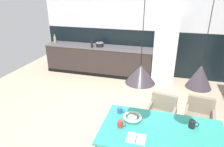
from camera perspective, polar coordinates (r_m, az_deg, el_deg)
name	(u,v)px	position (r m, az deg, el deg)	size (l,w,h in m)	color
ground_plane	(117,132)	(3.98, 1.55, -16.52)	(8.23, 8.23, 0.00)	#CDAD91
back_wall_splashback_dark	(142,52)	(6.37, 8.50, 5.99)	(6.33, 0.12, 1.40)	black
back_wall_panel_upper	(144,6)	(6.12, 9.29, 18.65)	(6.33, 0.12, 1.40)	silver
kitchen_counter	(99,60)	(6.41, -3.87, 3.94)	(3.42, 0.63, 0.91)	#2F2825
refrigerator_column	(165,50)	(5.92, 14.96, 6.41)	(0.62, 0.60, 1.85)	silver
dining_table	(162,134)	(2.93, 14.08, -16.38)	(1.68, 0.96, 0.74)	teal
armchair_head_of_table	(199,113)	(3.90, 23.79, -10.40)	(0.54, 0.53, 0.77)	gray
armchair_far_side	(162,110)	(3.76, 14.11, -10.19)	(0.56, 0.55, 0.79)	gray
fruit_bowl	(132,117)	(3.02, 5.89, -12.39)	(0.28, 0.28, 0.07)	silver
open_book	(136,138)	(2.72, 6.95, -18.02)	(0.24, 0.20, 0.02)	white
mug_glass_clear	(192,124)	(3.06, 22.06, -13.32)	(0.14, 0.09, 0.11)	black
mug_white_ceramic	(120,124)	(2.86, 2.44, -14.22)	(0.12, 0.08, 0.11)	#B23D33
mug_dark_espresso	(120,110)	(3.16, 2.31, -10.51)	(0.12, 0.08, 0.09)	#335B93
cooking_pot	(100,45)	(6.20, -3.54, 8.27)	(0.23, 0.23, 0.15)	black
bottle_oil_tall	(55,39)	(6.94, -16.07, 9.41)	(0.07, 0.07, 0.28)	tan
bottle_wine_green	(92,43)	(6.10, -5.82, 8.59)	(0.06, 0.06, 0.30)	black
pendant_lamp_over_table_near	(140,74)	(2.46, 8.16, -0.13)	(0.37, 0.37, 1.30)	black
pendant_lamp_over_table_far	(200,76)	(2.45, 23.88, -0.75)	(0.29, 0.29, 1.27)	black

